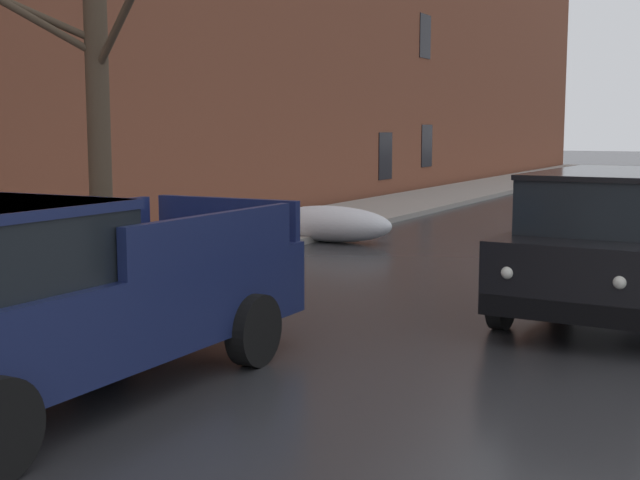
% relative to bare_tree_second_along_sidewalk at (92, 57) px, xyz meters
% --- Properties ---
extents(left_sidewalk_slab, '(3.16, 80.00, 0.14)m').
position_rel_bare_tree_second_along_sidewalk_xyz_m(left_sidewalk_slab, '(-1.75, 6.54, -3.22)').
color(left_sidewalk_slab, gray).
rests_on(left_sidewalk_slab, ground).
extents(snow_bank_mid_block_left, '(2.77, 1.07, 0.75)m').
position_rel_bare_tree_second_along_sidewalk_xyz_m(snow_bank_mid_block_left, '(-0.03, 6.89, -2.92)').
color(snow_bank_mid_block_left, white).
rests_on(snow_bank_mid_block_left, ground).
extents(bare_tree_second_along_sidewalk, '(2.79, 1.93, 6.40)m').
position_rel_bare_tree_second_along_sidewalk_xyz_m(bare_tree_second_along_sidewalk, '(0.00, 0.00, 0.00)').
color(bare_tree_second_along_sidewalk, '#4C3D2D').
rests_on(bare_tree_second_along_sidewalk, ground).
extents(pickup_truck_darkblue_approaching_near_lane, '(2.23, 5.41, 1.76)m').
position_rel_bare_tree_second_along_sidewalk_xyz_m(pickup_truck_darkblue_approaching_near_lane, '(2.69, -3.62, -2.41)').
color(pickup_truck_darkblue_approaching_near_lane, navy).
rests_on(pickup_truck_darkblue_approaching_near_lane, ground).
extents(suv_black_parked_kerbside_close, '(2.14, 4.61, 1.82)m').
position_rel_bare_tree_second_along_sidewalk_xyz_m(suv_black_parked_kerbside_close, '(6.39, 2.15, -2.30)').
color(suv_black_parked_kerbside_close, black).
rests_on(suv_black_parked_kerbside_close, ground).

